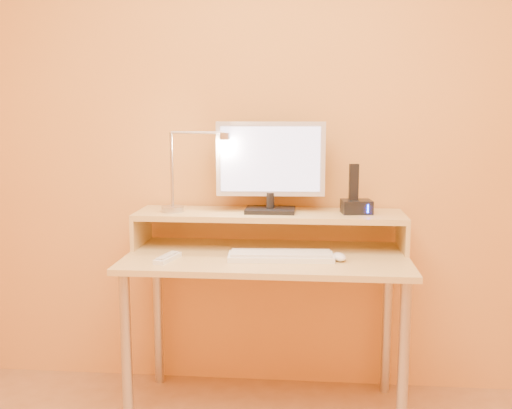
# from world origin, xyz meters

# --- Properties ---
(wall_back) EXTENTS (3.00, 0.04, 2.50)m
(wall_back) POSITION_xyz_m (0.00, 1.50, 1.25)
(wall_back) COLOR #E8A04D
(wall_back) RESTS_ON floor
(desk_leg_fl) EXTENTS (0.04, 0.04, 0.69)m
(desk_leg_fl) POSITION_xyz_m (-0.55, 0.93, 0.35)
(desk_leg_fl) COLOR #B8B7C0
(desk_leg_fl) RESTS_ON floor
(desk_leg_fr) EXTENTS (0.04, 0.04, 0.69)m
(desk_leg_fr) POSITION_xyz_m (0.55, 0.93, 0.35)
(desk_leg_fr) COLOR #B8B7C0
(desk_leg_fr) RESTS_ON floor
(desk_leg_bl) EXTENTS (0.04, 0.04, 0.69)m
(desk_leg_bl) POSITION_xyz_m (-0.55, 1.43, 0.35)
(desk_leg_bl) COLOR #B8B7C0
(desk_leg_bl) RESTS_ON floor
(desk_leg_br) EXTENTS (0.04, 0.04, 0.69)m
(desk_leg_br) POSITION_xyz_m (0.55, 1.43, 0.35)
(desk_leg_br) COLOR #B8B7C0
(desk_leg_br) RESTS_ON floor
(desk_lower) EXTENTS (1.20, 0.60, 0.02)m
(desk_lower) POSITION_xyz_m (0.00, 1.18, 0.71)
(desk_lower) COLOR #D9B166
(desk_lower) RESTS_ON floor
(shelf_riser_left) EXTENTS (0.02, 0.30, 0.14)m
(shelf_riser_left) POSITION_xyz_m (-0.59, 1.33, 0.79)
(shelf_riser_left) COLOR #D9B166
(shelf_riser_left) RESTS_ON desk_lower
(shelf_riser_right) EXTENTS (0.02, 0.30, 0.14)m
(shelf_riser_right) POSITION_xyz_m (0.59, 1.33, 0.79)
(shelf_riser_right) COLOR #D9B166
(shelf_riser_right) RESTS_ON desk_lower
(desk_shelf) EXTENTS (1.20, 0.30, 0.02)m
(desk_shelf) POSITION_xyz_m (0.00, 1.33, 0.87)
(desk_shelf) COLOR #D9B166
(desk_shelf) RESTS_ON desk_lower
(monitor_foot) EXTENTS (0.22, 0.16, 0.02)m
(monitor_foot) POSITION_xyz_m (0.00, 1.33, 0.89)
(monitor_foot) COLOR black
(monitor_foot) RESTS_ON desk_shelf
(monitor_neck) EXTENTS (0.04, 0.04, 0.07)m
(monitor_neck) POSITION_xyz_m (0.00, 1.33, 0.93)
(monitor_neck) COLOR black
(monitor_neck) RESTS_ON monitor_foot
(monitor_panel) EXTENTS (0.48, 0.06, 0.33)m
(monitor_panel) POSITION_xyz_m (0.00, 1.34, 1.12)
(monitor_panel) COLOR silver
(monitor_panel) RESTS_ON monitor_neck
(monitor_back) EXTENTS (0.43, 0.04, 0.28)m
(monitor_back) POSITION_xyz_m (0.00, 1.36, 1.12)
(monitor_back) COLOR black
(monitor_back) RESTS_ON monitor_panel
(monitor_screen) EXTENTS (0.44, 0.03, 0.29)m
(monitor_screen) POSITION_xyz_m (0.00, 1.32, 1.12)
(monitor_screen) COLOR #C1C8FF
(monitor_screen) RESTS_ON monitor_panel
(lamp_base) EXTENTS (0.10, 0.10, 0.02)m
(lamp_base) POSITION_xyz_m (-0.43, 1.30, 0.89)
(lamp_base) COLOR #B8B7C0
(lamp_base) RESTS_ON desk_shelf
(lamp_post) EXTENTS (0.01, 0.01, 0.33)m
(lamp_post) POSITION_xyz_m (-0.43, 1.30, 1.07)
(lamp_post) COLOR #B8B7C0
(lamp_post) RESTS_ON lamp_base
(lamp_arm) EXTENTS (0.24, 0.01, 0.01)m
(lamp_arm) POSITION_xyz_m (-0.31, 1.30, 1.24)
(lamp_arm) COLOR #B8B7C0
(lamp_arm) RESTS_ON lamp_post
(lamp_head) EXTENTS (0.04, 0.04, 0.03)m
(lamp_head) POSITION_xyz_m (-0.19, 1.30, 1.22)
(lamp_head) COLOR #B8B7C0
(lamp_head) RESTS_ON lamp_arm
(lamp_bulb) EXTENTS (0.03, 0.03, 0.00)m
(lamp_bulb) POSITION_xyz_m (-0.19, 1.30, 1.20)
(lamp_bulb) COLOR #FFEAC6
(lamp_bulb) RESTS_ON lamp_head
(phone_dock) EXTENTS (0.14, 0.12, 0.06)m
(phone_dock) POSITION_xyz_m (0.39, 1.33, 0.91)
(phone_dock) COLOR black
(phone_dock) RESTS_ON desk_shelf
(phone_handset) EXTENTS (0.04, 0.03, 0.16)m
(phone_handset) POSITION_xyz_m (0.37, 1.33, 1.02)
(phone_handset) COLOR black
(phone_handset) RESTS_ON phone_dock
(phone_led) EXTENTS (0.01, 0.00, 0.04)m
(phone_led) POSITION_xyz_m (0.43, 1.28, 0.91)
(phone_led) COLOR #1747FF
(phone_led) RESTS_ON phone_dock
(keyboard) EXTENTS (0.44, 0.17, 0.02)m
(keyboard) POSITION_xyz_m (0.06, 1.10, 0.73)
(keyboard) COLOR white
(keyboard) RESTS_ON desk_lower
(mouse) EXTENTS (0.07, 0.10, 0.03)m
(mouse) POSITION_xyz_m (0.30, 1.11, 0.74)
(mouse) COLOR white
(mouse) RESTS_ON desk_lower
(remote_control) EXTENTS (0.09, 0.17, 0.02)m
(remote_control) POSITION_xyz_m (-0.40, 1.05, 0.73)
(remote_control) COLOR white
(remote_control) RESTS_ON desk_lower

